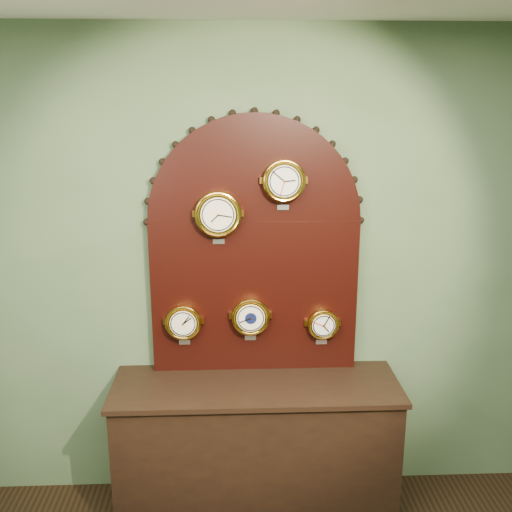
{
  "coord_description": "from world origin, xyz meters",
  "views": [
    {
      "loc": [
        -0.13,
        -0.79,
        2.41
      ],
      "look_at": [
        0.0,
        2.25,
        1.58
      ],
      "focal_mm": 41.14,
      "sensor_mm": 36.0,
      "label": 1
    }
  ],
  "objects_px": {
    "display_board": "(255,239)",
    "barometer": "(251,316)",
    "arabic_clock": "(284,181)",
    "hygrometer": "(183,322)",
    "tide_clock": "(323,324)",
    "shop_counter": "(256,450)",
    "roman_clock": "(218,214)"
  },
  "relations": [
    {
      "from": "shop_counter",
      "to": "barometer",
      "type": "bearing_deg",
      "value": 99.64
    },
    {
      "from": "display_board",
      "to": "barometer",
      "type": "bearing_deg",
      "value": -111.37
    },
    {
      "from": "display_board",
      "to": "hygrometer",
      "type": "bearing_deg",
      "value": -170.94
    },
    {
      "from": "hygrometer",
      "to": "barometer",
      "type": "bearing_deg",
      "value": -0.08
    },
    {
      "from": "roman_clock",
      "to": "barometer",
      "type": "xyz_separation_m",
      "value": [
        0.18,
        0.0,
        -0.61
      ]
    },
    {
      "from": "roman_clock",
      "to": "arabic_clock",
      "type": "distance_m",
      "value": 0.4
    },
    {
      "from": "shop_counter",
      "to": "tide_clock",
      "type": "bearing_deg",
      "value": 21.28
    },
    {
      "from": "roman_clock",
      "to": "arabic_clock",
      "type": "height_order",
      "value": "arabic_clock"
    },
    {
      "from": "shop_counter",
      "to": "display_board",
      "type": "bearing_deg",
      "value": 90.0
    },
    {
      "from": "display_board",
      "to": "hygrometer",
      "type": "relative_size",
      "value": 5.92
    },
    {
      "from": "barometer",
      "to": "hygrometer",
      "type": "bearing_deg",
      "value": 179.92
    },
    {
      "from": "arabic_clock",
      "to": "hygrometer",
      "type": "distance_m",
      "value": 1.0
    },
    {
      "from": "arabic_clock",
      "to": "tide_clock",
      "type": "bearing_deg",
      "value": 0.34
    },
    {
      "from": "display_board",
      "to": "hygrometer",
      "type": "distance_m",
      "value": 0.63
    },
    {
      "from": "arabic_clock",
      "to": "tide_clock",
      "type": "xyz_separation_m",
      "value": [
        0.24,
        0.0,
        -0.84
      ]
    },
    {
      "from": "shop_counter",
      "to": "hygrometer",
      "type": "relative_size",
      "value": 6.19
    },
    {
      "from": "hygrometer",
      "to": "arabic_clock",
      "type": "bearing_deg",
      "value": -0.07
    },
    {
      "from": "display_board",
      "to": "arabic_clock",
      "type": "relative_size",
      "value": 5.36
    },
    {
      "from": "arabic_clock",
      "to": "hygrometer",
      "type": "height_order",
      "value": "arabic_clock"
    },
    {
      "from": "shop_counter",
      "to": "arabic_clock",
      "type": "height_order",
      "value": "arabic_clock"
    },
    {
      "from": "roman_clock",
      "to": "arabic_clock",
      "type": "bearing_deg",
      "value": 0.09
    },
    {
      "from": "shop_counter",
      "to": "hygrometer",
      "type": "height_order",
      "value": "hygrometer"
    },
    {
      "from": "arabic_clock",
      "to": "shop_counter",
      "type": "bearing_deg",
      "value": -135.88
    },
    {
      "from": "roman_clock",
      "to": "arabic_clock",
      "type": "relative_size",
      "value": 1.08
    },
    {
      "from": "shop_counter",
      "to": "hygrometer",
      "type": "xyz_separation_m",
      "value": [
        -0.41,
        0.15,
        0.75
      ]
    },
    {
      "from": "shop_counter",
      "to": "roman_clock",
      "type": "height_order",
      "value": "roman_clock"
    },
    {
      "from": "hygrometer",
      "to": "display_board",
      "type": "bearing_deg",
      "value": 9.06
    },
    {
      "from": "display_board",
      "to": "tide_clock",
      "type": "distance_m",
      "value": 0.64
    },
    {
      "from": "display_board",
      "to": "barometer",
      "type": "height_order",
      "value": "display_board"
    },
    {
      "from": "tide_clock",
      "to": "display_board",
      "type": "bearing_deg",
      "value": 170.65
    },
    {
      "from": "roman_clock",
      "to": "arabic_clock",
      "type": "xyz_separation_m",
      "value": [
        0.36,
        0.0,
        0.18
      ]
    },
    {
      "from": "display_board",
      "to": "hygrometer",
      "type": "xyz_separation_m",
      "value": [
        -0.41,
        -0.07,
        -0.47
      ]
    }
  ]
}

